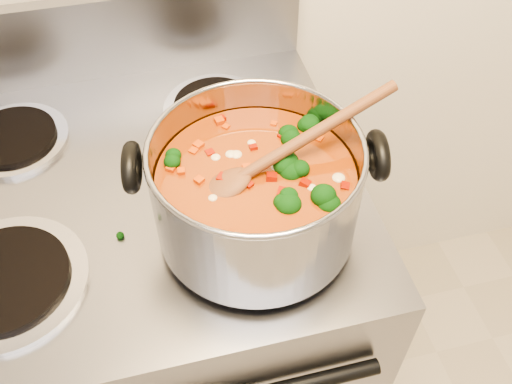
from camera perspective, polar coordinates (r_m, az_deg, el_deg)
electric_range at (r=1.32m, az=-9.55°, el=-12.54°), size 0.75×0.68×1.08m
stockpot at (r=0.79m, az=-0.00°, el=0.02°), size 0.35×0.29×0.17m
wooden_spoon at (r=0.76m, az=1.44°, el=3.27°), size 0.30×0.10×0.10m
cooktop_crumbs at (r=0.88m, az=-3.14°, el=-2.13°), size 0.42×0.35×0.01m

